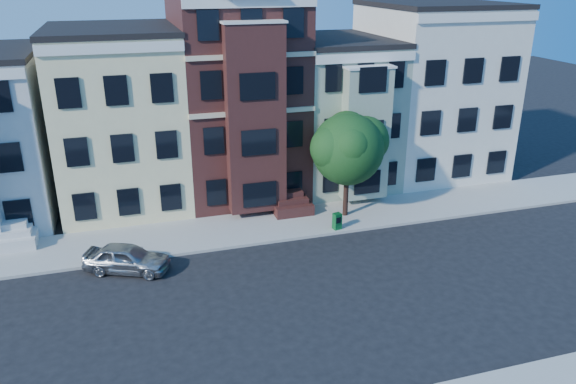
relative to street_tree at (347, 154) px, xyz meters
name	(u,v)px	position (x,y,z in m)	size (l,w,h in m)	color
ground	(312,304)	(-4.77, -8.01, -3.80)	(120.00, 120.00, 0.00)	black
far_sidewalk	(264,226)	(-4.77, -0.01, -3.72)	(60.00, 4.00, 0.15)	#9E9B93
house_yellow	(120,120)	(-11.77, 6.49, 1.20)	(7.00, 9.00, 10.00)	beige
house_brown	(236,96)	(-4.77, 6.49, 2.20)	(7.00, 9.00, 12.00)	#3E1C19
house_green	(334,113)	(1.73, 6.49, 0.70)	(6.00, 9.00, 9.00)	#919F88
house_cream	(430,91)	(8.73, 6.49, 1.70)	(8.00, 9.00, 11.00)	silver
street_tree	(347,154)	(0.00, 0.00, 0.00)	(6.27, 6.27, 7.30)	#1F511D
parked_car	(127,258)	(-12.12, -2.81, -3.12)	(1.60, 3.97, 1.35)	#9DA0A6
newspaper_box	(337,221)	(-1.15, -1.63, -3.20)	(0.41, 0.36, 0.91)	#0C5725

